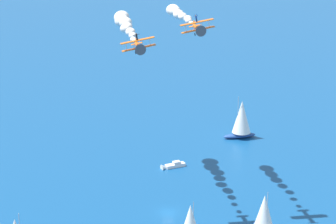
# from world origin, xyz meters

# --- Properties ---
(ground_plane) EXTENTS (2000.00, 2000.00, 0.00)m
(ground_plane) POSITION_xyz_m (0.00, 0.00, 0.00)
(ground_plane) COLOR navy
(motorboat_near_centre) EXTENTS (6.14, 6.02, 1.98)m
(motorboat_near_centre) POSITION_xyz_m (-25.40, -8.17, 0.53)
(motorboat_near_centre) COLOR white
(motorboat_near_centre) RESTS_ON ground_plane
(sailboat_far_port) EXTENTS (8.20, 10.04, 13.14)m
(sailboat_far_port) POSITION_xyz_m (-54.69, 3.55, 6.00)
(sailboat_far_port) COLOR #23478C
(sailboat_far_port) RESTS_ON ground_plane
(sailboat_far_stbd) EXTENTS (6.44, 7.02, 9.62)m
(sailboat_far_stbd) POSITION_xyz_m (1.16, 22.54, 4.39)
(sailboat_far_stbd) COLOR #23478C
(sailboat_far_stbd) RESTS_ON ground_plane
(sailboat_inshore) EXTENTS (4.26, 6.42, 7.97)m
(sailboat_inshore) POSITION_xyz_m (8.18, 8.16, 3.64)
(sailboat_inshore) COLOR #9E9993
(sailboat_inshore) RESTS_ON ground_plane
(biplane_lead) EXTENTS (7.04, 7.05, 3.67)m
(biplane_lead) POSITION_xyz_m (-2.93, 5.65, 42.74)
(biplane_lead) COLOR orange
(wingwalker_lead) EXTENTS (0.54, 0.84, 1.79)m
(wingwalker_lead) POSITION_xyz_m (-2.73, 5.33, 44.89)
(wingwalker_lead) COLOR #1E4CB2
(smoke_trail_lead) EXTENTS (23.94, 15.23, 3.55)m
(smoke_trail_lead) POSITION_xyz_m (-22.79, -6.08, 42.40)
(smoke_trail_lead) COLOR silver
(biplane_wingman) EXTENTS (7.04, 7.05, 3.67)m
(biplane_wingman) POSITION_xyz_m (4.26, -4.93, 39.48)
(biplane_wingman) COLOR orange
(wingwalker_wingman) EXTENTS (0.82, 1.34, 1.53)m
(wingwalker_wingman) POSITION_xyz_m (4.46, -5.25, 41.61)
(wingwalker_wingman) COLOR black
(smoke_trail_wingman) EXTENTS (31.13, 19.25, 4.10)m
(smoke_trail_wingman) POSITION_xyz_m (-20.93, -19.41, 39.39)
(smoke_trail_wingman) COLOR silver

